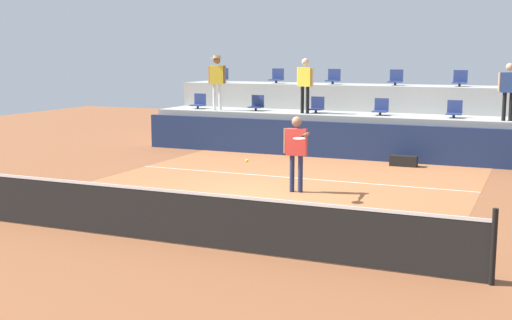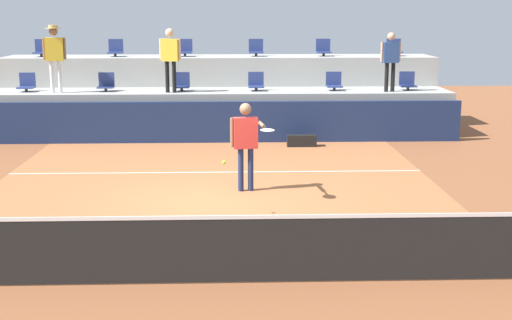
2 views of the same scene
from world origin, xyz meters
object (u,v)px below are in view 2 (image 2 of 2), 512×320
(stadium_chair_upper_far_left, at_px, (42,49))
(spectator_in_grey, at_px, (391,56))
(stadium_chair_lower_left, at_px, (106,84))
(stadium_chair_upper_mid_left, at_px, (185,49))
(stadium_chair_lower_right, at_px, (334,83))
(tennis_ball, at_px, (224,162))
(equipment_bag, at_px, (302,141))
(stadium_chair_lower_far_left, at_px, (27,84))
(stadium_chair_upper_left, at_px, (116,49))
(stadium_chair_lower_mid_left, at_px, (182,83))
(spectator_in_white, at_px, (170,54))
(stadium_chair_lower_far_right, at_px, (407,82))
(stadium_chair_lower_mid_right, at_px, (256,83))
(stadium_chair_upper_far_right, at_px, (394,49))
(stadium_chair_upper_mid_right, at_px, (256,49))
(tennis_player, at_px, (246,138))
(stadium_chair_upper_right, at_px, (323,49))
(spectator_with_hat, at_px, (54,51))

(stadium_chair_upper_far_left, distance_m, spectator_in_grey, 10.34)
(stadium_chair_lower_left, distance_m, stadium_chair_upper_mid_left, 2.90)
(stadium_chair_lower_right, xyz_separation_m, spectator_in_grey, (1.50, -0.38, 0.76))
(tennis_ball, height_order, equipment_bag, tennis_ball)
(stadium_chair_lower_far_left, bearing_deg, tennis_ball, -56.06)
(spectator_in_grey, bearing_deg, stadium_chair_upper_left, 164.54)
(stadium_chair_lower_mid_left, height_order, spectator_in_white, spectator_in_white)
(stadium_chair_lower_far_left, distance_m, stadium_chair_lower_far_right, 10.71)
(stadium_chair_lower_mid_right, xyz_separation_m, stadium_chair_upper_left, (-4.19, 1.80, 0.85))
(spectator_in_white, bearing_deg, stadium_chair_lower_right, 4.80)
(stadium_chair_lower_left, bearing_deg, stadium_chair_lower_far_left, 180.00)
(stadium_chair_lower_left, distance_m, stadium_chair_upper_far_right, 8.73)
(stadium_chair_upper_mid_right, xyz_separation_m, tennis_player, (-0.48, -8.28, -1.25))
(stadium_chair_lower_far_left, bearing_deg, stadium_chair_lower_far_right, 0.00)
(stadium_chair_upper_mid_left, relative_size, spectator_in_white, 0.30)
(stadium_chair_upper_left, bearing_deg, stadium_chair_upper_far_left, 180.00)
(stadium_chair_lower_far_left, xyz_separation_m, tennis_ball, (5.57, -8.28, -0.49))
(stadium_chair_lower_far_left, xyz_separation_m, stadium_chair_lower_left, (2.20, 0.00, 0.00))
(stadium_chair_upper_right, distance_m, stadium_chair_upper_far_right, 2.18)
(stadium_chair_lower_far_left, relative_size, spectator_in_grey, 0.32)
(stadium_chair_upper_far_left, bearing_deg, stadium_chair_lower_left, -39.32)
(stadium_chair_lower_left, xyz_separation_m, tennis_ball, (3.37, -8.28, -0.49))
(stadium_chair_lower_right, bearing_deg, stadium_chair_upper_far_left, 168.19)
(spectator_with_hat, relative_size, equipment_bag, 2.42)
(stadium_chair_lower_far_right, xyz_separation_m, equipment_bag, (-3.18, -1.88, -1.31))
(stadium_chair_upper_right, bearing_deg, spectator_in_white, -154.03)
(stadium_chair_upper_mid_right, height_order, stadium_chair_upper_right, same)
(stadium_chair_upper_far_left, relative_size, equipment_bag, 0.68)
(tennis_ball, bearing_deg, spectator_with_hat, 120.55)
(stadium_chair_lower_far_right, xyz_separation_m, stadium_chair_upper_right, (-2.18, 1.80, 0.85))
(stadium_chair_lower_far_right, bearing_deg, stadium_chair_upper_far_right, 90.24)
(stadium_chair_lower_far_left, distance_m, spectator_with_hat, 1.36)
(stadium_chair_upper_mid_right, relative_size, stadium_chair_upper_right, 1.00)
(stadium_chair_upper_far_left, height_order, spectator_in_grey, spectator_in_grey)
(stadium_chair_lower_left, height_order, equipment_bag, stadium_chair_lower_left)
(spectator_with_hat, bearing_deg, spectator_in_white, 0.00)
(stadium_chair_upper_mid_left, distance_m, stadium_chair_upper_right, 4.22)
(stadium_chair_lower_left, xyz_separation_m, stadium_chair_upper_right, (6.33, 1.80, 0.85))
(stadium_chair_upper_mid_left, xyz_separation_m, tennis_ball, (1.26, -10.08, -1.34))
(spectator_in_white, bearing_deg, stadium_chair_lower_left, 168.23)
(stadium_chair_upper_far_right, xyz_separation_m, equipment_bag, (-3.18, -3.68, -2.16))
(stadium_chair_lower_mid_left, distance_m, stadium_chair_lower_mid_right, 2.09)
(stadium_chair_lower_mid_right, bearing_deg, spectator_with_hat, -176.00)
(stadium_chair_lower_far_left, distance_m, spectator_in_grey, 10.14)
(spectator_with_hat, bearing_deg, stadium_chair_lower_mid_right, 4.00)
(stadium_chair_lower_left, xyz_separation_m, stadium_chair_lower_mid_left, (2.11, 0.00, 0.00))
(equipment_bag, bearing_deg, stadium_chair_lower_left, 160.56)
(stadium_chair_lower_mid_left, bearing_deg, stadium_chair_lower_right, 0.00)
(stadium_chair_lower_mid_right, bearing_deg, stadium_chair_upper_mid_left, 139.34)
(stadium_chair_lower_far_right, distance_m, stadium_chair_upper_far_right, 1.99)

